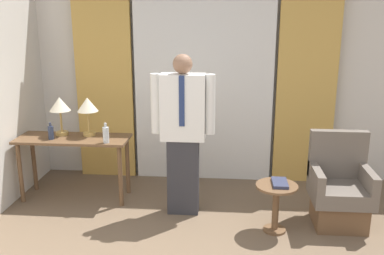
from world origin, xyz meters
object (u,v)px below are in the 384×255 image
at_px(book, 280,183).
at_px(bottle_near_edge, 106,135).
at_px(desk, 74,147).
at_px(table_lamp_left, 60,107).
at_px(armchair, 339,192).
at_px(side_table, 276,200).
at_px(table_lamp_right, 88,107).
at_px(bottle_by_lamp, 51,132).
at_px(person, 183,130).

bearing_deg(book, bottle_near_edge, 166.55).
xyz_separation_m(desk, book, (2.30, -0.60, -0.11)).
xyz_separation_m(table_lamp_left, armchair, (3.10, -0.50, -0.73)).
bearing_deg(side_table, desk, 164.63).
relative_size(table_lamp_right, bottle_by_lamp, 2.33).
relative_size(table_lamp_right, side_table, 0.91).
relative_size(desk, table_lamp_left, 2.85).
bearing_deg(table_lamp_right, side_table, -18.94).
relative_size(person, book, 6.72).
xyz_separation_m(table_lamp_left, person, (1.47, -0.37, -0.14)).
height_order(table_lamp_left, side_table, table_lamp_left).
height_order(table_lamp_left, book, table_lamp_left).
distance_m(table_lamp_left, side_table, 2.64).
height_order(desk, person, person).
relative_size(desk, book, 4.99).
bearing_deg(desk, table_lamp_right, 30.86).
bearing_deg(book, side_table, -146.91).
height_order(bottle_by_lamp, person, person).
relative_size(table_lamp_left, table_lamp_right, 1.00).
bearing_deg(table_lamp_right, bottle_by_lamp, -154.74).
height_order(desk, bottle_near_edge, bottle_near_edge).
xyz_separation_m(desk, person, (1.31, -0.27, 0.32)).
bearing_deg(bottle_by_lamp, bottle_near_edge, -6.59).
distance_m(table_lamp_right, armchair, 2.91).
distance_m(desk, side_table, 2.37).
relative_size(bottle_by_lamp, armchair, 0.20).
distance_m(bottle_near_edge, bottle_by_lamp, 0.66).
bearing_deg(book, table_lamp_right, 161.78).
xyz_separation_m(desk, side_table, (2.27, -0.62, -0.28)).
distance_m(armchair, book, 0.69).
distance_m(table_lamp_right, side_table, 2.35).
xyz_separation_m(desk, bottle_near_edge, (0.44, -0.16, 0.21)).
xyz_separation_m(armchair, side_table, (-0.67, -0.22, -0.01)).
xyz_separation_m(bottle_near_edge, armchair, (2.50, -0.24, -0.48)).
bearing_deg(person, table_lamp_right, 161.98).
height_order(desk, armchair, armchair).
relative_size(bottle_by_lamp, person, 0.11).
xyz_separation_m(desk, table_lamp_right, (0.16, 0.10, 0.46)).
relative_size(table_lamp_right, armchair, 0.47).
xyz_separation_m(table_lamp_left, table_lamp_right, (0.33, 0.00, 0.00)).
xyz_separation_m(bottle_near_edge, book, (1.86, -0.45, -0.32)).
bearing_deg(table_lamp_right, table_lamp_left, 180.00).
relative_size(table_lamp_right, book, 1.75).
relative_size(desk, side_table, 2.58).
height_order(table_lamp_right, bottle_by_lamp, table_lamp_right).
height_order(table_lamp_left, armchair, table_lamp_left).
distance_m(bottle_by_lamp, armchair, 3.21).
relative_size(table_lamp_left, side_table, 0.91).
xyz_separation_m(table_lamp_left, side_table, (2.43, -0.72, -0.74)).
bearing_deg(armchair, person, 175.59).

